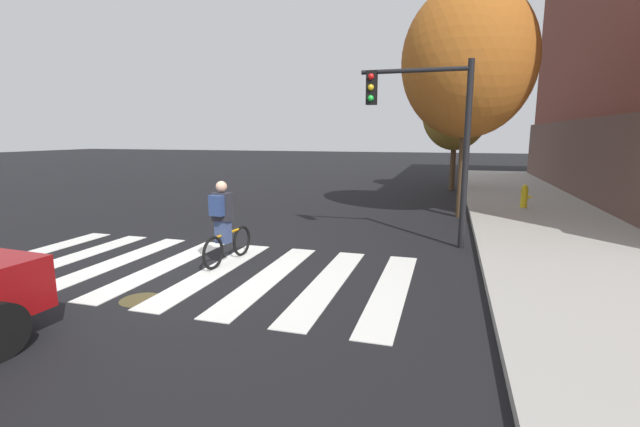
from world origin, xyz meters
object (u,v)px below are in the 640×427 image
(traffic_light_near, at_px, (429,122))
(street_tree_mid, at_px, (456,113))
(manhole_cover, at_px, (141,300))
(fire_hydrant, at_px, (524,196))
(cyclist, at_px, (224,223))
(street_tree_near, at_px, (468,61))

(traffic_light_near, bearing_deg, street_tree_mid, 86.81)
(street_tree_mid, bearing_deg, manhole_cover, -106.53)
(manhole_cover, bearing_deg, street_tree_mid, 73.47)
(traffic_light_near, distance_m, street_tree_mid, 11.10)
(manhole_cover, xyz_separation_m, traffic_light_near, (4.11, 4.85, 2.86))
(traffic_light_near, distance_m, fire_hydrant, 6.82)
(manhole_cover, height_order, traffic_light_near, traffic_light_near)
(manhole_cover, xyz_separation_m, street_tree_mid, (4.73, 15.92, 3.57))
(cyclist, distance_m, street_tree_mid, 14.70)
(manhole_cover, height_order, cyclist, cyclist)
(manhole_cover, bearing_deg, street_tree_near, 60.69)
(manhole_cover, relative_size, cyclist, 0.37)
(traffic_light_near, xyz_separation_m, fire_hydrant, (2.97, 5.68, -2.33))
(street_tree_near, bearing_deg, street_tree_mid, 91.99)
(street_tree_mid, bearing_deg, street_tree_near, -88.01)
(fire_hydrant, bearing_deg, cyclist, -128.87)
(manhole_cover, xyz_separation_m, street_tree_near, (4.97, 8.85, 4.74))
(manhole_cover, xyz_separation_m, fire_hydrant, (7.08, 10.53, 0.53))
(cyclist, relative_size, fire_hydrant, 2.19)
(cyclist, relative_size, street_tree_mid, 0.32)
(street_tree_near, bearing_deg, fire_hydrant, 38.51)
(cyclist, height_order, street_tree_near, street_tree_near)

